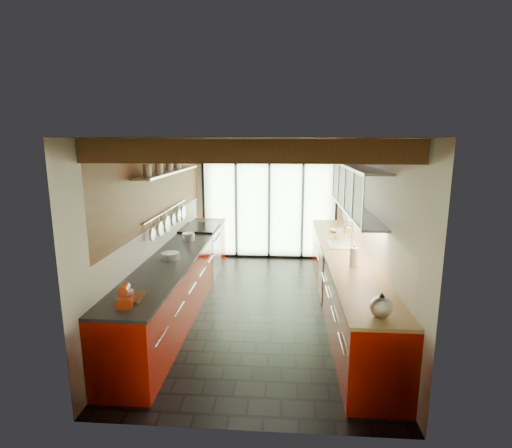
# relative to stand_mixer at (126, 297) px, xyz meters

# --- Properties ---
(ground) EXTENTS (5.50, 5.50, 0.00)m
(ground) POSITION_rel_stand_mixer_xyz_m (1.27, 2.16, -1.01)
(ground) COLOR black
(ground) RESTS_ON ground
(room_shell) EXTENTS (5.50, 5.50, 5.50)m
(room_shell) POSITION_rel_stand_mixer_xyz_m (1.27, 2.16, 0.64)
(room_shell) COLOR silver
(room_shell) RESTS_ON ground
(ceiling_beams) EXTENTS (3.14, 5.06, 4.90)m
(ceiling_beams) POSITION_rel_stand_mixer_xyz_m (1.27, 2.54, 1.45)
(ceiling_beams) COLOR #593316
(ceiling_beams) RESTS_ON ground
(glass_door) EXTENTS (2.95, 0.10, 2.90)m
(glass_door) POSITION_rel_stand_mixer_xyz_m (1.27, 4.85, 0.65)
(glass_door) COLOR #C6EAAD
(glass_door) RESTS_ON ground
(left_counter) EXTENTS (0.68, 5.00, 0.92)m
(left_counter) POSITION_rel_stand_mixer_xyz_m (-0.01, 2.16, -0.55)
(left_counter) COLOR #9B0D00
(left_counter) RESTS_ON ground
(range_stove) EXTENTS (0.66, 0.90, 0.97)m
(range_stove) POSITION_rel_stand_mixer_xyz_m (-0.01, 3.61, -0.54)
(range_stove) COLOR silver
(range_stove) RESTS_ON ground
(right_counter) EXTENTS (0.68, 5.00, 0.92)m
(right_counter) POSITION_rel_stand_mixer_xyz_m (2.54, 2.16, -0.55)
(right_counter) COLOR #9B0D00
(right_counter) RESTS_ON ground
(sink_assembly) EXTENTS (0.45, 0.52, 0.43)m
(sink_assembly) POSITION_rel_stand_mixer_xyz_m (2.56, 2.56, -0.05)
(sink_assembly) COLOR silver
(sink_assembly) RESTS_ON right_counter
(upper_cabinets_right) EXTENTS (0.34, 3.00, 3.00)m
(upper_cabinets_right) POSITION_rel_stand_mixer_xyz_m (2.70, 2.46, 0.84)
(upper_cabinets_right) COLOR silver
(upper_cabinets_right) RESTS_ON ground
(left_wall_fixtures) EXTENTS (0.28, 2.60, 0.96)m
(left_wall_fixtures) POSITION_rel_stand_mixer_xyz_m (-0.20, 2.41, 0.79)
(left_wall_fixtures) COLOR silver
(left_wall_fixtures) RESTS_ON ground
(stand_mixer) EXTENTS (0.19, 0.28, 0.23)m
(stand_mixer) POSITION_rel_stand_mixer_xyz_m (0.00, 0.00, 0.00)
(stand_mixer) COLOR #B7300E
(stand_mixer) RESTS_ON left_counter
(pot_large) EXTENTS (0.24, 0.24, 0.13)m
(pot_large) POSITION_rel_stand_mixer_xyz_m (-0.00, 2.68, -0.03)
(pot_large) COLOR silver
(pot_large) RESTS_ON left_counter
(pot_small) EXTENTS (0.34, 0.34, 0.10)m
(pot_small) POSITION_rel_stand_mixer_xyz_m (-0.00, 1.60, -0.04)
(pot_small) COLOR silver
(pot_small) RESTS_ON left_counter
(cutting_board) EXTENTS (0.23, 0.31, 0.03)m
(cutting_board) POSITION_rel_stand_mixer_xyz_m (-0.00, 0.17, -0.08)
(cutting_board) COLOR brown
(cutting_board) RESTS_ON left_counter
(kettle) EXTENTS (0.28, 0.30, 0.26)m
(kettle) POSITION_rel_stand_mixer_xyz_m (2.54, -0.09, 0.02)
(kettle) COLOR silver
(kettle) RESTS_ON right_counter
(paper_towel) EXTENTS (0.13, 0.13, 0.30)m
(paper_towel) POSITION_rel_stand_mixer_xyz_m (2.54, 1.47, 0.04)
(paper_towel) COLOR white
(paper_towel) RESTS_ON right_counter
(soap_bottle) EXTENTS (0.09, 0.09, 0.19)m
(soap_bottle) POSITION_rel_stand_mixer_xyz_m (2.54, 3.02, 0.01)
(soap_bottle) COLOR silver
(soap_bottle) RESTS_ON right_counter
(bowl) EXTENTS (0.27, 0.27, 0.05)m
(bowl) POSITION_rel_stand_mixer_xyz_m (2.54, 3.49, -0.07)
(bowl) COLOR silver
(bowl) RESTS_ON right_counter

